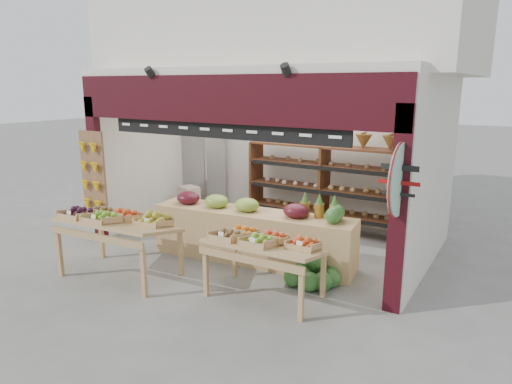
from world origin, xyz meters
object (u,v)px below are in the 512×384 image
(display_table_left, at_px, (114,221))
(display_table_right, at_px, (261,243))
(cardboard_stack, at_px, (195,209))
(watermelon_pile, at_px, (314,272))
(back_shelving, at_px, (325,169))
(mid_counter, at_px, (252,234))
(refrigerator, at_px, (203,168))

(display_table_left, bearing_deg, display_table_right, 12.78)
(cardboard_stack, distance_m, display_table_left, 3.01)
(cardboard_stack, xyz_separation_m, watermelon_pile, (3.51, -1.66, -0.07))
(back_shelving, xyz_separation_m, cardboard_stack, (-2.57, -0.89, -0.97))
(mid_counter, height_order, display_table_left, display_table_left)
(refrigerator, xyz_separation_m, mid_counter, (2.68, -2.21, -0.50))
(back_shelving, bearing_deg, watermelon_pile, -69.70)
(mid_counter, distance_m, watermelon_pile, 1.34)
(back_shelving, bearing_deg, display_table_left, -116.08)
(cardboard_stack, xyz_separation_m, mid_counter, (2.24, -1.33, 0.20))
(back_shelving, height_order, watermelon_pile, back_shelving)
(display_table_left, bearing_deg, watermelon_pile, 23.39)
(refrigerator, bearing_deg, display_table_right, -43.65)
(cardboard_stack, bearing_deg, refrigerator, 116.42)
(back_shelving, height_order, display_table_left, back_shelving)
(display_table_left, height_order, watermelon_pile, display_table_left)
(display_table_left, bearing_deg, back_shelving, 63.92)
(cardboard_stack, bearing_deg, mid_counter, -30.60)
(cardboard_stack, height_order, mid_counter, mid_counter)
(display_table_left, height_order, display_table_right, display_table_left)
(refrigerator, bearing_deg, watermelon_pile, -33.51)
(cardboard_stack, distance_m, watermelon_pile, 3.88)
(display_table_left, bearing_deg, cardboard_stack, 104.45)
(refrigerator, distance_m, cardboard_stack, 1.21)
(mid_counter, bearing_deg, cardboard_stack, 149.40)
(refrigerator, bearing_deg, cardboard_stack, -64.32)
(refrigerator, height_order, display_table_right, refrigerator)
(display_table_left, xyz_separation_m, watermelon_pile, (2.78, 1.20, -0.66))
(refrigerator, relative_size, cardboard_stack, 1.70)
(refrigerator, xyz_separation_m, display_table_right, (3.47, -3.22, -0.19))
(mid_counter, height_order, watermelon_pile, mid_counter)
(refrigerator, distance_m, display_table_right, 4.74)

